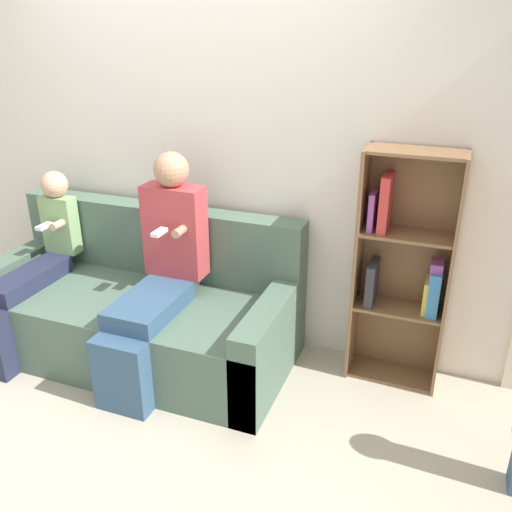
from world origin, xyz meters
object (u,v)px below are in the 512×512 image
at_px(adult_seated, 158,269).
at_px(bookshelf, 405,268).
at_px(child_seated, 33,267).
at_px(couch, 139,310).

height_order(adult_seated, bookshelf, bookshelf).
distance_m(child_seated, bookshelf, 2.36).
bearing_deg(child_seated, adult_seated, 3.54).
xyz_separation_m(adult_seated, child_seated, (-0.92, -0.06, -0.11)).
bearing_deg(adult_seated, bookshelf, 17.71).
distance_m(couch, bookshelf, 1.71).
relative_size(couch, bookshelf, 1.43).
bearing_deg(couch, child_seated, -167.17).
height_order(child_seated, bookshelf, bookshelf).
bearing_deg(couch, adult_seated, -22.67).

